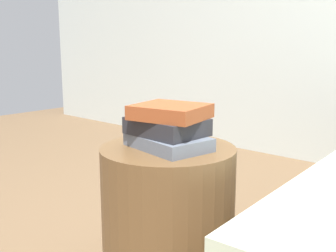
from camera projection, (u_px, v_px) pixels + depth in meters
side_table at (168, 220)px, 1.48m from camera, size 0.47×0.47×0.54m
book_slate at (168, 142)px, 1.41m from camera, size 0.30×0.23×0.04m
book_charcoal at (167, 126)px, 1.42m from camera, size 0.26×0.21×0.06m
book_rust at (171, 111)px, 1.39m from camera, size 0.26×0.24×0.05m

